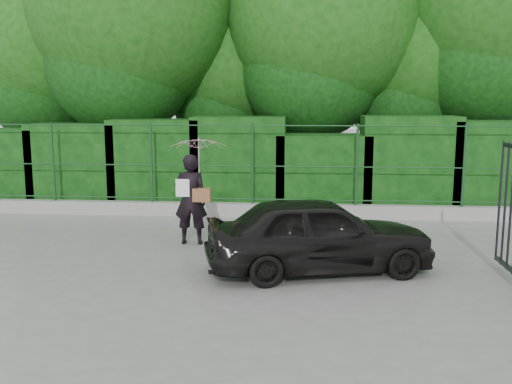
{
  "coord_description": "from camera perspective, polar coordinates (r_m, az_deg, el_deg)",
  "views": [
    {
      "loc": [
        1.5,
        -8.07,
        2.67
      ],
      "look_at": [
        0.74,
        1.3,
        1.1
      ],
      "focal_mm": 40.0,
      "sensor_mm": 36.0,
      "label": 1
    }
  ],
  "objects": [
    {
      "name": "ground",
      "position": [
        8.63,
        -5.64,
        -8.59
      ],
      "size": [
        80.0,
        80.0,
        0.0
      ],
      "primitive_type": "plane",
      "color": "gray"
    },
    {
      "name": "kerb",
      "position": [
        12.91,
        -2.11,
        -1.78
      ],
      "size": [
        14.0,
        0.25,
        0.3
      ],
      "primitive_type": "cube",
      "color": "#9E9E99",
      "rests_on": "ground"
    },
    {
      "name": "fence",
      "position": [
        12.72,
        -1.15,
        2.85
      ],
      "size": [
        14.13,
        0.06,
        1.8
      ],
      "color": "#18411F",
      "rests_on": "kerb"
    },
    {
      "name": "hedge",
      "position": [
        13.74,
        -1.19,
        2.65
      ],
      "size": [
        14.2,
        1.2,
        2.24
      ],
      "color": "black",
      "rests_on": "ground"
    },
    {
      "name": "trees",
      "position": [
        15.93,
        3.47,
        16.49
      ],
      "size": [
        17.1,
        6.15,
        8.08
      ],
      "color": "black",
      "rests_on": "ground"
    },
    {
      "name": "woman",
      "position": [
        10.39,
        -6.0,
        1.83
      ],
      "size": [
        0.99,
        1.01,
        1.96
      ],
      "color": "black",
      "rests_on": "ground"
    },
    {
      "name": "car",
      "position": [
        8.82,
        6.3,
        -4.21
      ],
      "size": [
        3.71,
        2.21,
        1.18
      ],
      "primitive_type": "imported",
      "rotation": [
        0.0,
        0.0,
        1.82
      ],
      "color": "black",
      "rests_on": "ground"
    }
  ]
}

